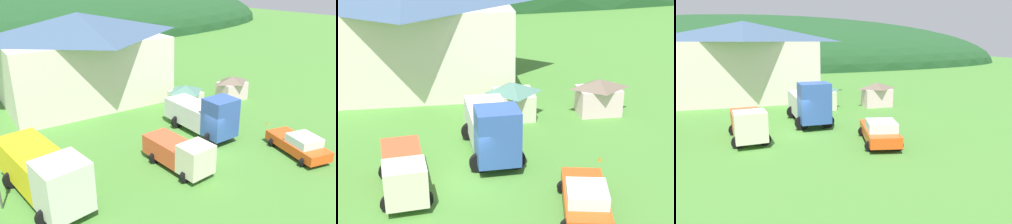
% 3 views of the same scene
% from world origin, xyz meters
% --- Properties ---
extents(ground_plane, '(200.00, 200.00, 0.00)m').
position_xyz_m(ground_plane, '(0.00, 0.00, 0.00)').
color(ground_plane, '#477F33').
extents(depot_building, '(16.75, 12.69, 8.98)m').
position_xyz_m(depot_building, '(-3.33, 16.88, 4.63)').
color(depot_building, silver).
rests_on(depot_building, ground).
extents(play_shed_cream, '(2.85, 2.70, 2.47)m').
position_xyz_m(play_shed_cream, '(3.83, 8.11, 1.27)').
color(play_shed_cream, beige).
rests_on(play_shed_cream, ground).
extents(play_shed_pink, '(3.08, 2.17, 2.51)m').
position_xyz_m(play_shed_pink, '(9.74, 7.89, 1.29)').
color(play_shed_pink, beige).
rests_on(play_shed_pink, ground).
extents(light_truck_cream, '(2.84, 5.51, 2.35)m').
position_xyz_m(light_truck_cream, '(-3.19, -0.81, 1.20)').
color(light_truck_cream, beige).
rests_on(light_truck_cream, ground).
extents(box_truck_blue, '(3.27, 6.90, 3.61)m').
position_xyz_m(box_truck_blue, '(1.66, 2.71, 1.70)').
color(box_truck_blue, '#3356AD').
rests_on(box_truck_blue, ground).
extents(service_pickup_orange, '(3.07, 5.18, 1.66)m').
position_xyz_m(service_pickup_orange, '(5.22, -3.96, 0.83)').
color(service_pickup_orange, '#EF4E18').
rests_on(service_pickup_orange, ground).
extents(traffic_cone_near_pickup, '(0.36, 0.36, 0.60)m').
position_xyz_m(traffic_cone_near_pickup, '(7.61, 0.99, 0.00)').
color(traffic_cone_near_pickup, orange).
rests_on(traffic_cone_near_pickup, ground).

